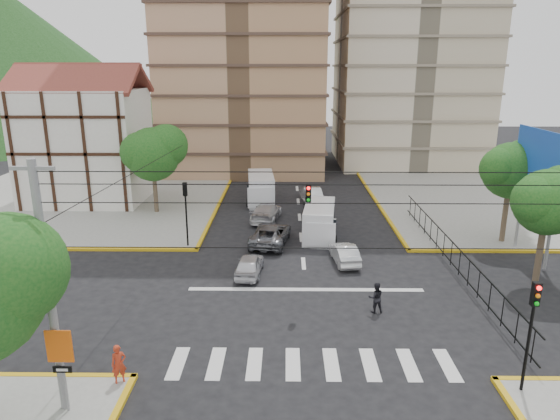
{
  "coord_description": "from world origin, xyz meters",
  "views": [
    {
      "loc": [
        -1.11,
        -24.13,
        11.89
      ],
      "look_at": [
        -1.45,
        3.23,
        4.0
      ],
      "focal_mm": 32.0,
      "sensor_mm": 36.0,
      "label": 1
    }
  ],
  "objects_px": {
    "district_sign": "(60,354)",
    "van_left_lane": "(261,189)",
    "pedestrian_crosswalk": "(376,297)",
    "car_silver_front_left": "(249,265)",
    "pedestrian_sw_corner": "(119,364)",
    "traffic_light_nw": "(186,203)",
    "car_white_front_right": "(345,253)",
    "traffic_light_se": "(532,319)",
    "van_right_lane": "(320,223)"
  },
  "relations": [
    {
      "from": "van_left_lane",
      "to": "car_silver_front_left",
      "type": "relative_size",
      "value": 1.62
    },
    {
      "from": "district_sign",
      "to": "pedestrian_crosswalk",
      "type": "relative_size",
      "value": 2.01
    },
    {
      "from": "van_left_lane",
      "to": "car_silver_front_left",
      "type": "bearing_deg",
      "value": -94.28
    },
    {
      "from": "pedestrian_sw_corner",
      "to": "pedestrian_crosswalk",
      "type": "bearing_deg",
      "value": 1.27
    },
    {
      "from": "traffic_light_se",
      "to": "traffic_light_nw",
      "type": "distance_m",
      "value": 22.06
    },
    {
      "from": "traffic_light_se",
      "to": "car_white_front_right",
      "type": "bearing_deg",
      "value": 111.9
    },
    {
      "from": "van_left_lane",
      "to": "car_white_front_right",
      "type": "bearing_deg",
      "value": -72.01
    },
    {
      "from": "car_silver_front_left",
      "to": "pedestrian_sw_corner",
      "type": "distance_m",
      "value": 11.56
    },
    {
      "from": "traffic_light_nw",
      "to": "pedestrian_sw_corner",
      "type": "height_order",
      "value": "traffic_light_nw"
    },
    {
      "from": "van_left_lane",
      "to": "traffic_light_se",
      "type": "bearing_deg",
      "value": -72.41
    },
    {
      "from": "van_left_lane",
      "to": "car_silver_front_left",
      "type": "distance_m",
      "value": 16.21
    },
    {
      "from": "traffic_light_se",
      "to": "pedestrian_crosswalk",
      "type": "bearing_deg",
      "value": 124.48
    },
    {
      "from": "pedestrian_sw_corner",
      "to": "car_silver_front_left",
      "type": "bearing_deg",
      "value": 40.39
    },
    {
      "from": "van_right_lane",
      "to": "car_silver_front_left",
      "type": "xyz_separation_m",
      "value": [
        -4.55,
        -6.61,
        -0.54
      ]
    },
    {
      "from": "car_silver_front_left",
      "to": "pedestrian_sw_corner",
      "type": "relative_size",
      "value": 2.32
    },
    {
      "from": "traffic_light_se",
      "to": "car_silver_front_left",
      "type": "bearing_deg",
      "value": 135.04
    },
    {
      "from": "van_right_lane",
      "to": "car_silver_front_left",
      "type": "relative_size",
      "value": 1.52
    },
    {
      "from": "traffic_light_nw",
      "to": "car_silver_front_left",
      "type": "distance_m",
      "value": 6.9
    },
    {
      "from": "pedestrian_sw_corner",
      "to": "pedestrian_crosswalk",
      "type": "relative_size",
      "value": 0.98
    },
    {
      "from": "car_silver_front_left",
      "to": "pedestrian_sw_corner",
      "type": "bearing_deg",
      "value": 73.14
    },
    {
      "from": "van_left_lane",
      "to": "pedestrian_sw_corner",
      "type": "height_order",
      "value": "van_left_lane"
    },
    {
      "from": "pedestrian_crosswalk",
      "to": "traffic_light_se",
      "type": "bearing_deg",
      "value": 120.0
    },
    {
      "from": "district_sign",
      "to": "van_left_lane",
      "type": "distance_m",
      "value": 29.21
    },
    {
      "from": "traffic_light_nw",
      "to": "car_silver_front_left",
      "type": "xyz_separation_m",
      "value": [
        4.54,
        -4.55,
        -2.5
      ]
    },
    {
      "from": "traffic_light_se",
      "to": "pedestrian_crosswalk",
      "type": "distance_m",
      "value": 8.13
    },
    {
      "from": "traffic_light_se",
      "to": "pedestrian_crosswalk",
      "type": "xyz_separation_m",
      "value": [
        -4.41,
        6.42,
        -2.32
      ]
    },
    {
      "from": "van_right_lane",
      "to": "pedestrian_sw_corner",
      "type": "bearing_deg",
      "value": -110.36
    },
    {
      "from": "van_right_lane",
      "to": "van_left_lane",
      "type": "xyz_separation_m",
      "value": [
        -4.68,
        9.59,
        0.09
      ]
    },
    {
      "from": "van_right_lane",
      "to": "car_white_front_right",
      "type": "distance_m",
      "value": 4.85
    },
    {
      "from": "district_sign",
      "to": "van_right_lane",
      "type": "relative_size",
      "value": 0.58
    },
    {
      "from": "traffic_light_nw",
      "to": "car_white_front_right",
      "type": "relative_size",
      "value": 1.18
    },
    {
      "from": "district_sign",
      "to": "pedestrian_crosswalk",
      "type": "distance_m",
      "value": 14.6
    },
    {
      "from": "traffic_light_se",
      "to": "pedestrian_sw_corner",
      "type": "height_order",
      "value": "traffic_light_se"
    },
    {
      "from": "pedestrian_sw_corner",
      "to": "van_right_lane",
      "type": "bearing_deg",
      "value": 35.05
    },
    {
      "from": "district_sign",
      "to": "van_left_lane",
      "type": "xyz_separation_m",
      "value": [
        5.41,
        28.68,
        -1.21
      ]
    },
    {
      "from": "traffic_light_se",
      "to": "car_silver_front_left",
      "type": "relative_size",
      "value": 1.22
    },
    {
      "from": "traffic_light_se",
      "to": "van_left_lane",
      "type": "height_order",
      "value": "traffic_light_se"
    },
    {
      "from": "car_silver_front_left",
      "to": "pedestrian_crosswalk",
      "type": "distance_m",
      "value": 8.1
    },
    {
      "from": "district_sign",
      "to": "car_white_front_right",
      "type": "relative_size",
      "value": 0.86
    },
    {
      "from": "van_right_lane",
      "to": "district_sign",
      "type": "bearing_deg",
      "value": -111.36
    },
    {
      "from": "car_silver_front_left",
      "to": "traffic_light_nw",
      "type": "bearing_deg",
      "value": -40.43
    },
    {
      "from": "traffic_light_se",
      "to": "pedestrian_sw_corner",
      "type": "xyz_separation_m",
      "value": [
        -15.3,
        0.3,
        -2.19
      ]
    },
    {
      "from": "traffic_light_se",
      "to": "van_left_lane",
      "type": "distance_m",
      "value": 29.51
    },
    {
      "from": "traffic_light_se",
      "to": "pedestrian_sw_corner",
      "type": "bearing_deg",
      "value": 178.88
    },
    {
      "from": "district_sign",
      "to": "van_right_lane",
      "type": "xyz_separation_m",
      "value": [
        10.09,
        19.09,
        -1.3
      ]
    },
    {
      "from": "traffic_light_se",
      "to": "car_white_front_right",
      "type": "relative_size",
      "value": 1.18
    },
    {
      "from": "pedestrian_crosswalk",
      "to": "car_silver_front_left",
      "type": "bearing_deg",
      "value": -39.28
    },
    {
      "from": "district_sign",
      "to": "van_left_lane",
      "type": "relative_size",
      "value": 0.55
    },
    {
      "from": "traffic_light_se",
      "to": "district_sign",
      "type": "relative_size",
      "value": 1.38
    },
    {
      "from": "car_white_front_right",
      "to": "pedestrian_crosswalk",
      "type": "relative_size",
      "value": 2.34
    }
  ]
}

